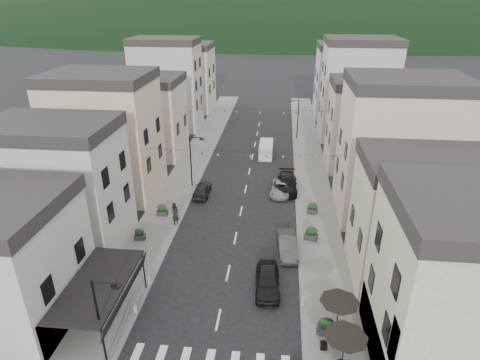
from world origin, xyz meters
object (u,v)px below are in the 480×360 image
Objects in this scene: parked_car_d at (287,184)px; pedestrian_a at (176,217)px; parked_car_e at (202,189)px; pedestrian_b at (175,211)px; parked_car_a at (268,281)px; parked_car_b at (287,245)px; parked_car_c at (280,188)px; delivery_van at (266,149)px.

pedestrian_a reaches higher than parked_car_d.
parked_car_d is 1.33× the size of parked_car_e.
pedestrian_b is at bearing 72.43° from parked_car_e.
parked_car_a is 5.06m from parked_car_b.
parked_car_d reaches higher than parked_car_c.
parked_car_d is (0.72, 0.93, 0.16)m from parked_car_c.
delivery_van is at bearing 36.86° from pedestrian_a.
parked_car_d is 13.27m from pedestrian_b.
parked_car_a is at bearing -89.19° from parked_car_c.
parked_car_e is at bearing -116.69° from delivery_van.
pedestrian_a reaches higher than parked_car_a.
parked_car_c is 12.15m from pedestrian_b.
delivery_van reaches higher than parked_car_b.
parked_car_e is 6.58m from pedestrian_a.
pedestrian_a is at bearing -140.92° from parked_car_d.
delivery_van is (-1.35, 27.06, 0.27)m from parked_car_a.
pedestrian_a is (-1.24, -6.45, 0.25)m from parked_car_e.
parked_car_a is at bearing -23.09° from pedestrian_b.
parked_car_b is 1.07× the size of parked_car_e.
parked_car_d is at bearing 55.55° from parked_car_c.
parked_car_a is 0.83× the size of parked_car_d.
parked_car_d is at bearing 57.05° from pedestrian_b.
parked_car_b is 13.39m from parked_car_e.
parked_car_e is (-8.44, -1.34, 0.07)m from parked_car_c.
parked_car_c is at bearing -128.77° from parked_car_d.
parked_car_e is at bearing 127.65° from parked_car_b.
parked_car_a is at bearing -112.20° from parked_car_b.
parked_car_c is 2.61× the size of pedestrian_b.
parked_car_d is 3.14× the size of pedestrian_b.
delivery_van is 19.63m from pedestrian_b.
parked_car_a is at bearing -73.57° from pedestrian_a.
pedestrian_a is at bearing 134.75° from parked_car_a.
delivery_van is at bearing 91.64° from parked_car_b.
parked_car_a is 1.01× the size of delivery_van.
pedestrian_b reaches higher than parked_car_e.
parked_car_d is 9.44m from parked_car_e.
parked_car_a is 15.96m from parked_car_c.
parked_car_c is 11.32m from delivery_van.
parked_car_a reaches higher than parked_car_c.
parked_car_d is (1.45, 16.87, 0.02)m from parked_car_a.
pedestrian_a is 0.96× the size of pedestrian_b.
pedestrian_b is at bearing -145.15° from parked_car_d.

